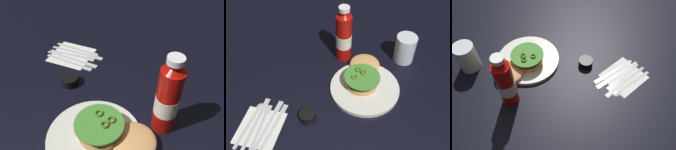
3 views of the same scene
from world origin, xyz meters
TOP-DOWN VIEW (x-y plane):
  - ground_plane at (0.00, 0.00)m, footprint 3.00×3.00m
  - dinner_plate at (0.01, -0.14)m, footprint 0.26×0.26m
  - burger_sandwich at (0.05, -0.12)m, footprint 0.22×0.14m
  - ketchup_bottle at (0.16, -0.01)m, footprint 0.06×0.06m
  - water_glass at (0.22, -0.25)m, footprint 0.08×0.08m
  - condiment_cup at (-0.18, 0.02)m, footprint 0.06×0.06m
  - napkin at (-0.27, 0.16)m, footprint 0.17×0.16m
  - butter_knife at (-0.24, 0.12)m, footprint 0.20×0.02m
  - steak_knife at (-0.24, 0.14)m, footprint 0.22×0.02m
  - fork_utensil at (-0.25, 0.16)m, footprint 0.19×0.04m
  - table_knife at (-0.25, 0.18)m, footprint 0.22×0.03m
  - spoon_utensil at (-0.25, 0.20)m, footprint 0.19×0.03m

SIDE VIEW (x-z plane):
  - ground_plane at x=0.00m, z-range 0.00..0.00m
  - napkin at x=-0.27m, z-range 0.00..0.00m
  - spoon_utensil at x=-0.25m, z-range 0.00..0.01m
  - steak_knife at x=-0.24m, z-range 0.00..0.01m
  - fork_utensil at x=-0.25m, z-range 0.00..0.01m
  - table_knife at x=-0.25m, z-range 0.00..0.01m
  - butter_knife at x=-0.24m, z-range 0.00..0.01m
  - dinner_plate at x=0.01m, z-range 0.00..0.02m
  - condiment_cup at x=-0.18m, z-range 0.00..0.03m
  - burger_sandwich at x=0.05m, z-range 0.01..0.06m
  - water_glass at x=0.22m, z-range 0.00..0.12m
  - ketchup_bottle at x=0.16m, z-range -0.01..0.24m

